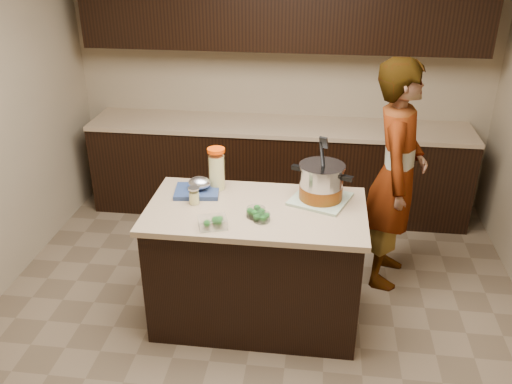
# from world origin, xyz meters

# --- Properties ---
(ground_plane) EXTENTS (4.00, 4.00, 0.00)m
(ground_plane) POSITION_xyz_m (0.00, 0.00, 0.00)
(ground_plane) COLOR brown
(ground_plane) RESTS_ON ground
(room_shell) EXTENTS (4.04, 4.04, 2.72)m
(room_shell) POSITION_xyz_m (0.00, 0.00, 1.71)
(room_shell) COLOR tan
(room_shell) RESTS_ON ground
(back_cabinets) EXTENTS (3.60, 0.63, 2.33)m
(back_cabinets) POSITION_xyz_m (0.00, 1.74, 0.94)
(back_cabinets) COLOR black
(back_cabinets) RESTS_ON ground
(island) EXTENTS (1.46, 0.81, 0.90)m
(island) POSITION_xyz_m (0.00, 0.00, 0.45)
(island) COLOR black
(island) RESTS_ON ground
(dish_towel) EXTENTS (0.46, 0.46, 0.02)m
(dish_towel) POSITION_xyz_m (0.42, 0.17, 0.91)
(dish_towel) COLOR #658C5E
(dish_towel) RESTS_ON island
(stock_pot) EXTENTS (0.42, 0.40, 0.44)m
(stock_pot) POSITION_xyz_m (0.42, 0.17, 1.02)
(stock_pot) COLOR #B7B7BC
(stock_pot) RESTS_ON dish_towel
(lemonade_pitcher) EXTENTS (0.14, 0.14, 0.30)m
(lemonade_pitcher) POSITION_xyz_m (-0.31, 0.26, 1.04)
(lemonade_pitcher) COLOR #E6DF8C
(lemonade_pitcher) RESTS_ON island
(mason_jar) EXTENTS (0.10, 0.10, 0.13)m
(mason_jar) POSITION_xyz_m (-0.42, 0.02, 0.96)
(mason_jar) COLOR #E6DF8C
(mason_jar) RESTS_ON island
(broccoli_tub_left) EXTENTS (0.12, 0.12, 0.05)m
(broccoli_tub_left) POSITION_xyz_m (0.06, -0.17, 0.92)
(broccoli_tub_left) COLOR silver
(broccoli_tub_left) RESTS_ON island
(broccoli_tub_right) EXTENTS (0.16, 0.16, 0.06)m
(broccoli_tub_right) POSITION_xyz_m (0.01, -0.11, 0.93)
(broccoli_tub_right) COLOR silver
(broccoli_tub_right) RESTS_ON island
(broccoli_tub_rect) EXTENTS (0.21, 0.18, 0.06)m
(broccoli_tub_rect) POSITION_xyz_m (-0.24, -0.28, 0.93)
(broccoli_tub_rect) COLOR silver
(broccoli_tub_rect) RESTS_ON island
(blue_tray) EXTENTS (0.33, 0.28, 0.12)m
(blue_tray) POSITION_xyz_m (-0.43, 0.17, 0.94)
(blue_tray) COLOR navy
(blue_tray) RESTS_ON island
(person) EXTENTS (0.55, 0.72, 1.78)m
(person) POSITION_xyz_m (0.98, 0.66, 0.89)
(person) COLOR gray
(person) RESTS_ON ground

